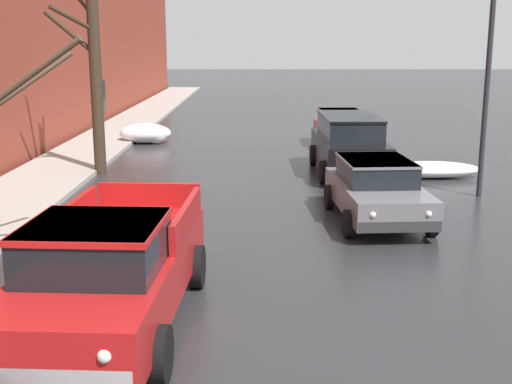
{
  "coord_description": "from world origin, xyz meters",
  "views": [
    {
      "loc": [
        -0.3,
        -0.95,
        4.04
      ],
      "look_at": [
        -0.35,
        11.86,
        1.13
      ],
      "focal_mm": 46.62,
      "sensor_mm": 36.0,
      "label": 1
    }
  ],
  "objects": [
    {
      "name": "bare_tree_mid_block",
      "position": [
        -5.23,
        19.49,
        3.52
      ],
      "size": [
        1.83,
        2.43,
        6.8
      ],
      "color": "#382B1E",
      "rests_on": "ground"
    },
    {
      "name": "sedan_red_parked_far_down_block",
      "position": [
        3.0,
        25.04,
        0.75
      ],
      "size": [
        1.98,
        3.93,
        1.42
      ],
      "color": "red",
      "rests_on": "ground"
    },
    {
      "name": "snow_bank_near_corner_left",
      "position": [
        -4.72,
        25.9,
        0.39
      ],
      "size": [
        2.09,
        1.41,
        0.8
      ],
      "color": "white",
      "rests_on": "ground"
    },
    {
      "name": "left_sidewalk_slab",
      "position": [
        -6.57,
        18.0,
        0.07
      ],
      "size": [
        2.62,
        80.0,
        0.14
      ],
      "primitive_type": "cube",
      "color": "#A8A399",
      "rests_on": "ground"
    },
    {
      "name": "pickup_truck_red_approaching_near_lane",
      "position": [
        -2.37,
        7.94,
        0.88
      ],
      "size": [
        2.39,
        5.5,
        1.76
      ],
      "color": "red",
      "rests_on": "ground"
    },
    {
      "name": "snow_bank_along_left_kerb",
      "position": [
        4.96,
        18.89,
        0.24
      ],
      "size": [
        3.13,
        1.15,
        0.48
      ],
      "color": "white",
      "rests_on": "ground"
    },
    {
      "name": "suv_black_parked_kerbside_mid",
      "position": [
        2.59,
        19.5,
        0.99
      ],
      "size": [
        2.16,
        4.82,
        1.82
      ],
      "color": "black",
      "rests_on": "ground"
    },
    {
      "name": "street_lamp_post",
      "position": [
        5.66,
        16.34,
        3.69
      ],
      "size": [
        0.44,
        0.24,
        6.66
      ],
      "color": "#28282D",
      "rests_on": "ground"
    },
    {
      "name": "sedan_grey_parked_kerbside_close",
      "position": [
        2.47,
        13.87,
        0.75
      ],
      "size": [
        2.13,
        4.13,
        1.42
      ],
      "color": "slate",
      "rests_on": "ground"
    }
  ]
}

